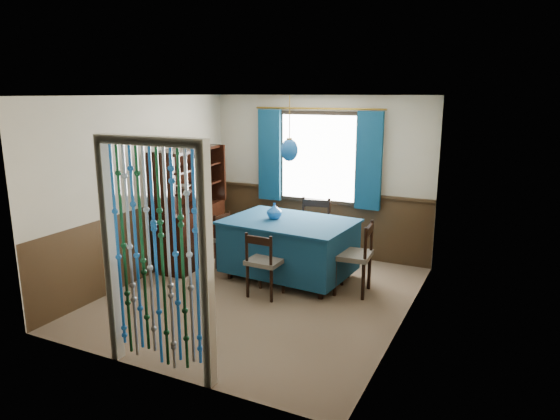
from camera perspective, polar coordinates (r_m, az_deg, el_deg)
The scene contains 22 objects.
floor at distance 6.47m, azimuth -2.30°, elevation -9.79°, with size 4.00×4.00×0.00m, color brown.
ceiling at distance 5.95m, azimuth -2.53°, elevation 12.93°, with size 4.00×4.00×0.00m, color silver.
wall_back at distance 7.88m, azimuth 4.51°, elevation 3.86°, with size 3.60×3.60×0.00m, color #BDB39B.
wall_front at distance 4.49m, azimuth -14.61°, elevation -3.80°, with size 3.60×3.60×0.00m, color #BDB39B.
wall_left at distance 7.11m, azimuth -15.31°, elevation 2.40°, with size 4.00×4.00×0.00m, color #BDB39B.
wall_right at distance 5.49m, azimuth 14.37°, elevation -0.67°, with size 4.00×4.00×0.00m, color #BDB39B.
wainscot_back at distance 8.02m, azimuth 4.37°, elevation -1.45°, with size 3.60×3.60×0.00m, color #3B2816.
wainscot_front at distance 4.77m, azimuth -13.95°, elevation -12.40°, with size 3.60×3.60×0.00m, color #3B2816.
wainscot_left at distance 7.27m, azimuth -14.86°, elevation -3.42°, with size 4.00×4.00×0.00m, color #3B2816.
wainscot_right at distance 5.72m, azimuth 13.79°, elevation -7.97°, with size 4.00×4.00×0.00m, color #3B2816.
window at distance 7.79m, azimuth 4.41°, elevation 5.98°, with size 1.32×0.12×1.42m, color black.
doorway at distance 4.59m, azimuth -13.98°, elevation -5.99°, with size 1.16×0.12×2.18m, color silver, non-canonical shape.
dining_table at distance 6.91m, azimuth 1.04°, elevation -4.06°, with size 1.80×1.31×0.83m.
chair_near at distance 6.31m, azimuth -1.80°, elevation -5.97°, with size 0.43×0.41×0.85m.
chair_far at distance 7.58m, azimuth 3.83°, elevation -2.21°, with size 0.54×0.53×0.97m.
chair_left at distance 7.38m, azimuth -5.80°, elevation -3.34°, with size 0.43×0.44×0.81m.
chair_right at distance 6.47m, azimuth 8.61°, elevation -5.21°, with size 0.48×0.50×0.94m.
sideboard at distance 7.63m, azimuth -10.16°, elevation -1.59°, with size 0.59×1.37×1.74m.
pendant_lamp at distance 6.64m, azimuth 1.09°, elevation 6.88°, with size 0.24×0.24×0.85m.
vase_table at distance 6.89m, azimuth -0.65°, elevation -0.18°, with size 0.19×0.19×0.20m, color #16529C.
bowl_shelf at distance 7.29m, azimuth -10.98°, elevation 2.64°, with size 0.22×0.22×0.05m, color beige.
vase_sideboard at distance 7.79m, azimuth -8.37°, elevation 1.49°, with size 0.17×0.17×0.18m, color beige.
Camera 1 is at (2.83, -5.24, 2.54)m, focal length 32.00 mm.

